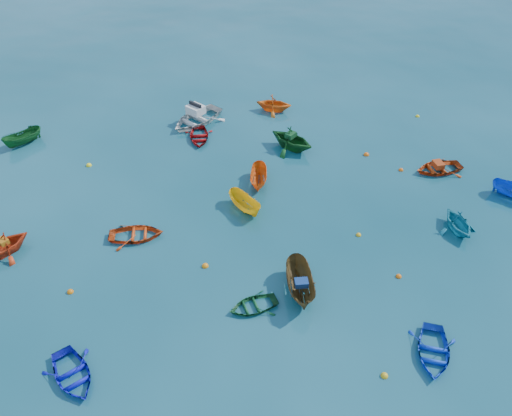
{
  "coord_description": "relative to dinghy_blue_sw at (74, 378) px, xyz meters",
  "views": [
    {
      "loc": [
        -1.91,
        -17.4,
        19.18
      ],
      "look_at": [
        0.0,
        5.0,
        0.4
      ],
      "focal_mm": 35.0,
      "sensor_mm": 36.0,
      "label": 1
    }
  ],
  "objects": [
    {
      "name": "dinghy_blue_se",
      "position": [
        15.66,
        -0.18,
        0.0
      ],
      "size": [
        2.98,
        3.51,
        0.62
      ],
      "primitive_type": "imported",
      "rotation": [
        0.0,
        0.0,
        -0.33
      ],
      "color": "blue",
      "rests_on": "ground"
    },
    {
      "name": "dinghy_red_ne",
      "position": [
        21.0,
        13.4,
        0.0
      ],
      "size": [
        3.45,
        2.7,
        0.65
      ],
      "primitive_type": "imported",
      "rotation": [
        0.0,
        0.0,
        -1.42
      ],
      "color": "#B93C0F",
      "rests_on": "ground"
    },
    {
      "name": "buoy_ye_a",
      "position": [
        13.24,
        -1.05,
        0.0
      ],
      "size": [
        0.32,
        0.32,
        0.32
      ],
      "primitive_type": "sphere",
      "color": "gold",
      "rests_on": "ground"
    },
    {
      "name": "sampan_brown_mid",
      "position": [
        10.35,
        3.89,
        0.0
      ],
      "size": [
        1.32,
        3.47,
        1.34
      ],
      "primitive_type": "imported",
      "rotation": [
        0.0,
        0.0,
        0.0
      ],
      "color": "brown",
      "rests_on": "ground"
    },
    {
      "name": "dinghy_cyan_se",
      "position": [
        19.93,
        7.68,
        0.0
      ],
      "size": [
        2.45,
        2.75,
        1.32
      ],
      "primitive_type": "imported",
      "rotation": [
        0.0,
        0.0,
        0.12
      ],
      "color": "teal",
      "rests_on": "ground"
    },
    {
      "name": "motorboat_white",
      "position": [
        5.11,
        21.07,
        0.0
      ],
      "size": [
        5.36,
        5.38,
        1.52
      ],
      "primitive_type": "imported",
      "rotation": [
        0.0,
        0.0,
        -0.77
      ],
      "color": "silver",
      "rests_on": "ground"
    },
    {
      "name": "buoy_ye_d",
      "position": [
        -2.04,
        15.94,
        0.0
      ],
      "size": [
        0.36,
        0.36,
        0.36
      ],
      "primitive_type": "sphere",
      "color": "yellow",
      "rests_on": "ground"
    },
    {
      "name": "sampan_green_far",
      "position": [
        -7.04,
        19.06,
        0.0
      ],
      "size": [
        2.84,
        2.7,
        1.1
      ],
      "primitive_type": "imported",
      "rotation": [
        0.0,
        0.0,
        -0.84
      ],
      "color": "#145721",
      "rests_on": "ground"
    },
    {
      "name": "buoy_ye_e",
      "position": [
        22.04,
        20.48,
        0.0
      ],
      "size": [
        0.3,
        0.3,
        0.3
      ],
      "primitive_type": "sphere",
      "color": "yellow",
      "rests_on": "ground"
    },
    {
      "name": "dinghy_red_far",
      "position": [
        5.29,
        18.69,
        0.0
      ],
      "size": [
        2.09,
        2.88,
        0.59
      ],
      "primitive_type": "imported",
      "rotation": [
        0.0,
        0.0,
        0.02
      ],
      "color": "#9E0D0D",
      "rests_on": "ground"
    },
    {
      "name": "ground",
      "position": [
        8.68,
        5.11,
        0.0
      ],
      "size": [
        160.0,
        160.0,
        0.0
      ],
      "primitive_type": "plane",
      "color": "#0A3E4A",
      "rests_on": "ground"
    },
    {
      "name": "buoy_or_c",
      "position": [
        -1.08,
        4.84,
        0.0
      ],
      "size": [
        0.33,
        0.33,
        0.33
      ],
      "primitive_type": "sphere",
      "color": "orange",
      "rests_on": "ground"
    },
    {
      "name": "buoy_or_e",
      "position": [
        18.59,
        13.65,
        0.0
      ],
      "size": [
        0.32,
        0.32,
        0.32
      ],
      "primitive_type": "sphere",
      "color": "#F05F0D",
      "rests_on": "ground"
    },
    {
      "name": "dinghy_green_e",
      "position": [
        7.94,
        3.11,
        0.0
      ],
      "size": [
        2.8,
        2.32,
        0.5
      ],
      "primitive_type": "imported",
      "rotation": [
        0.0,
        0.0,
        -1.3
      ],
      "color": "#124E26",
      "rests_on": "ground"
    },
    {
      "name": "dinghy_orange_w",
      "position": [
        -5.05,
        7.96,
        0.0
      ],
      "size": [
        3.52,
        3.51,
        1.4
      ],
      "primitive_type": "imported",
      "rotation": [
        0.0,
        0.0,
        -0.81
      ],
      "color": "red",
      "rests_on": "ground"
    },
    {
      "name": "buoy_or_b",
      "position": [
        15.58,
        4.46,
        0.0
      ],
      "size": [
        0.31,
        0.31,
        0.31
      ],
      "primitive_type": "sphere",
      "color": "orange",
      "rests_on": "ground"
    },
    {
      "name": "buoy_ye_c",
      "position": [
        14.28,
        7.71,
        0.0
      ],
      "size": [
        0.3,
        0.3,
        0.3
      ],
      "primitive_type": "sphere",
      "color": "gold",
      "rests_on": "ground"
    },
    {
      "name": "tarp_orange_b",
      "position": [
        20.9,
        13.39,
        0.51
      ],
      "size": [
        0.68,
        0.83,
        0.37
      ],
      "primitive_type": "cube",
      "rotation": [
        0.0,
        0.0,
        -1.42
      ],
      "color": "#B43A12",
      "rests_on": "dinghy_red_ne"
    },
    {
      "name": "dinghy_green_n",
      "position": [
        11.73,
        16.9,
        0.0
      ],
      "size": [
        4.35,
        4.34,
        1.74
      ],
      "primitive_type": "imported",
      "rotation": [
        0.0,
        0.0,
        0.81
      ],
      "color": "#124E1B",
      "rests_on": "ground"
    },
    {
      "name": "tarp_green_b",
      "position": [
        11.66,
        16.97,
        1.04
      ],
      "size": [
        0.88,
        0.89,
        0.35
      ],
      "primitive_type": "cube",
      "rotation": [
        0.0,
        0.0,
        0.81
      ],
      "color": "#11461F",
      "rests_on": "dinghy_green_n"
    },
    {
      "name": "buoy_or_d",
      "position": [
        16.77,
        15.61,
        0.0
      ],
      "size": [
        0.39,
        0.39,
        0.39
      ],
      "primitive_type": "sphere",
      "color": "#F6600D",
      "rests_on": "ground"
    },
    {
      "name": "dinghy_orange_far",
      "position": [
        11.11,
        22.36,
        0.0
      ],
      "size": [
        3.29,
        3.04,
        1.43
      ],
      "primitive_type": "imported",
      "rotation": [
        0.0,
        0.0,
        1.27
      ],
      "color": "orange",
      "rests_on": "ground"
    },
    {
      "name": "dinghy_red_nw",
      "position": [
        1.83,
        8.61,
        0.0
      ],
      "size": [
        3.05,
        2.2,
        0.62
      ],
      "primitive_type": "imported",
      "rotation": [
        0.0,
        0.0,
        1.59
      ],
      "color": "#D14111",
      "rests_on": "ground"
    },
    {
      "name": "buoy_or_a",
      "position": [
        5.65,
        6.04,
        0.0
      ],
      "size": [
        0.36,
        0.36,
        0.36
      ],
      "primitive_type": "sphere",
      "color": "orange",
      "rests_on": "ground"
    },
    {
      "name": "tarp_blue_a",
      "position": [
        10.36,
        3.74,
        0.83
      ],
      "size": [
        0.65,
        0.5,
        0.31
      ],
      "primitive_type": "cube",
      "rotation": [
        0.0,
        0.0,
        0.0
      ],
      "color": "navy",
      "rests_on": "sampan_brown_mid"
    },
    {
      "name": "sampan_yellow_mid",
      "position": [
        8.06,
        10.51,
        0.0
      ],
      "size": [
        2.36,
        2.89,
        1.07
      ],
      "primitive_type": "imported",
      "rotation": [
        0.0,
        0.0,
        0.56
      ],
      "color": "yellow",
      "rests_on": "ground"
    },
    {
      "name": "tarp_orange_a",
      "position": [
        -5.01,
        7.99,
        0.84
      ],
      "size": [
        0.71,
        0.72,
        0.28
      ],
      "primitive_type": "cube",
      "rotation": [
        0.0,
        0.0,
        -0.81
      ],
      "color": "#B86712",
      "rests_on": "dinghy_orange_w"
    },
    {
      "name": "sampan_orange_n",
      "position": [
        9.11,
        12.99,
        0.0
      ],
      "size": [
        1.45,
        2.95,
        1.09
      ],
      "primitive_type": "imported",
      "rotation": [
        0.0,
        0.0,
        -0.14
      ],
      "color": "orange",
      "rests_on": "ground"
    },
    {
      "name": "dinghy_blue_sw",
      "position": [
        0.0,
        0.0,
        0.0
      ],
      "size": [
        3.33,
        3.61,
        0.61
      ],
      "primitive_type": "imported",
      "rotation": [
        0.0,
        0.0,
        0.54
      ],
      "color": "#1015C9",
      "rests_on": "ground"
    }
  ]
}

